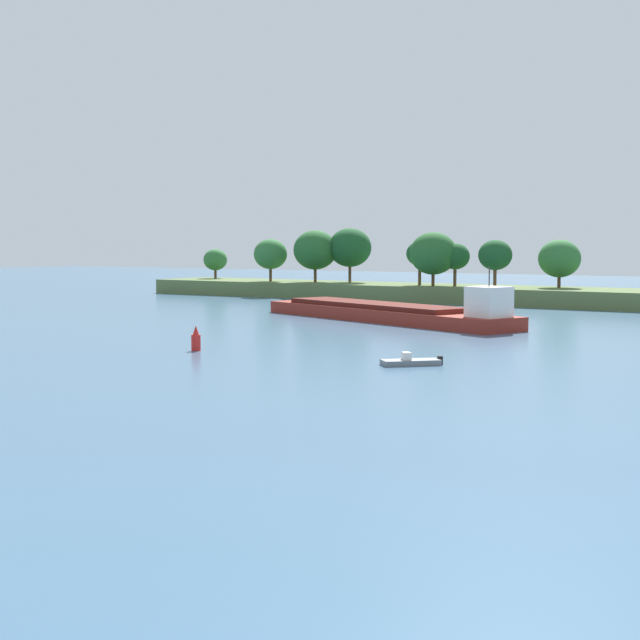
% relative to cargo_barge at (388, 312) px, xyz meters
% --- Properties ---
extents(treeline_island, '(79.00, 12.29, 10.30)m').
position_rel_cargo_barge_xyz_m(treeline_island, '(-18.08, 32.84, 2.17)').
color(treeline_island, '#566B3D').
rests_on(treeline_island, ground).
extents(cargo_barge, '(33.60, 17.25, 5.92)m').
position_rel_cargo_barge_xyz_m(cargo_barge, '(0.00, 0.00, 0.00)').
color(cargo_barge, maroon).
rests_on(cargo_barge, ground).
extents(fishing_skiff, '(3.73, 3.74, 0.87)m').
position_rel_cargo_barge_xyz_m(fishing_skiff, '(17.73, -29.53, -0.76)').
color(fishing_skiff, slate).
rests_on(fishing_skiff, ground).
extents(channel_buoy_red, '(0.70, 0.70, 1.90)m').
position_rel_cargo_barge_xyz_m(channel_buoy_red, '(0.34, -30.87, -0.17)').
color(channel_buoy_red, red).
rests_on(channel_buoy_red, ground).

